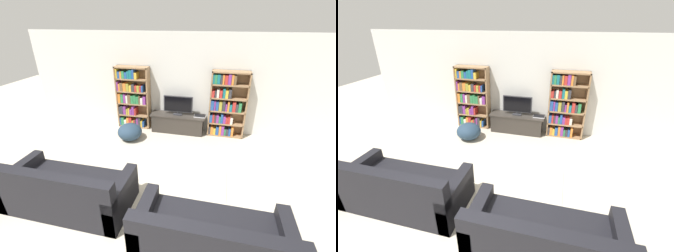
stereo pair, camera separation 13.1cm
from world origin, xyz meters
The scene contains 10 objects.
wall_back centered at (0.00, 4.23, 1.30)m, with size 8.80×0.06×2.60m.
bookshelf_left centered at (-1.32, 4.05, 0.85)m, with size 0.93×0.30×1.73m.
bookshelf_right centered at (1.24, 4.05, 0.85)m, with size 0.93×0.30×1.73m.
tv_stand centered at (0.01, 3.95, 0.25)m, with size 1.48×0.44×0.50m.
television centered at (0.01, 3.97, 0.78)m, with size 0.79×0.16×0.52m.
laptop centered at (0.61, 3.97, 0.52)m, with size 0.31×0.21×0.03m.
area_rug centered at (0.25, 1.65, 0.01)m, with size 2.20×1.56×0.02m.
couch_left_sectional centered at (-1.23, 0.81, 0.30)m, with size 2.06×0.99×0.91m.
couch_right_sofa centered at (1.12, 0.47, 0.27)m, with size 2.03×0.92×0.80m.
beanbag_ottoman centered at (-1.12, 3.22, 0.21)m, with size 0.63×0.63×0.43m, color #23384C.
Camera 2 is at (1.16, -1.58, 2.88)m, focal length 24.00 mm.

